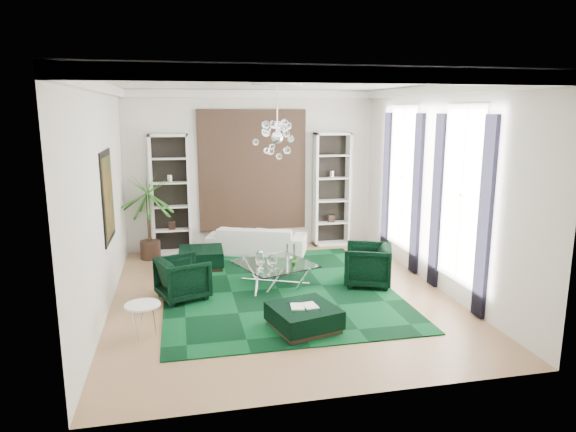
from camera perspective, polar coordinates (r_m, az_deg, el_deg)
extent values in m
cube|color=#A67F57|center=(9.54, -0.80, -8.83)|extent=(6.00, 7.00, 0.02)
cube|color=white|center=(8.94, -0.87, 14.75)|extent=(6.00, 7.00, 0.02)
cube|color=silver|center=(12.47, -4.00, 5.08)|extent=(6.00, 0.02, 3.80)
cube|color=silver|center=(5.71, 6.07, -2.92)|extent=(6.00, 0.02, 3.80)
cube|color=silver|center=(8.97, -20.06, 1.78)|extent=(0.02, 7.00, 3.80)
cube|color=silver|center=(10.07, 16.24, 3.04)|extent=(0.02, 7.00, 3.80)
cylinder|color=white|center=(9.23, -1.24, 14.40)|extent=(0.90, 0.90, 0.05)
cube|color=black|center=(12.43, -3.96, 5.05)|extent=(2.50, 0.06, 2.80)
cube|color=black|center=(9.56, -19.33, 2.10)|extent=(0.04, 1.30, 1.60)
cube|color=white|center=(9.28, 18.74, 2.19)|extent=(0.03, 1.10, 2.90)
cube|color=black|center=(8.66, 21.04, -0.31)|extent=(0.07, 0.30, 3.25)
cube|color=black|center=(9.98, 16.21, 1.51)|extent=(0.07, 0.30, 3.25)
cube|color=white|center=(11.39, 12.61, 4.19)|extent=(0.03, 1.10, 2.90)
cube|color=black|center=(10.71, 14.10, 2.30)|extent=(0.07, 0.30, 3.25)
cube|color=black|center=(12.11, 10.87, 3.51)|extent=(0.07, 0.30, 3.25)
cube|color=black|center=(9.81, -1.15, -8.11)|extent=(4.20, 5.00, 0.02)
imported|color=silver|center=(12.12, -3.45, -2.66)|extent=(2.44, 1.62, 0.66)
imported|color=black|center=(9.44, -11.60, -6.81)|extent=(1.05, 1.04, 0.76)
imported|color=black|center=(10.05, 8.84, -5.40)|extent=(1.14, 1.13, 0.80)
cube|color=black|center=(11.21, -9.63, -4.66)|extent=(0.95, 0.95, 0.41)
cube|color=black|center=(8.07, 1.75, -11.27)|extent=(1.14, 1.14, 0.37)
cube|color=white|center=(7.99, 1.76, -9.94)|extent=(0.42, 0.28, 0.03)
cylinder|color=white|center=(8.10, -15.76, -11.15)|extent=(0.64, 0.64, 0.50)
imported|color=#296A1E|center=(9.68, 0.74, -4.99)|extent=(0.15, 0.13, 0.22)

